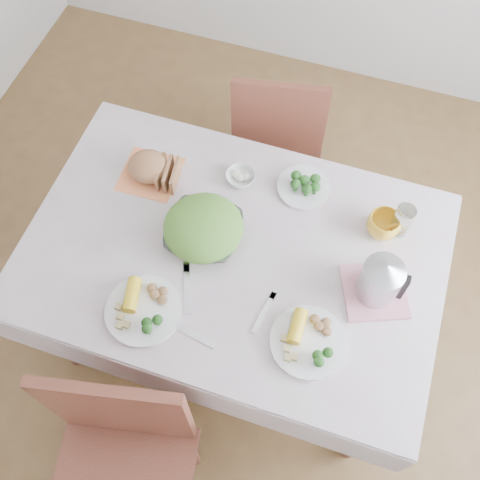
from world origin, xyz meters
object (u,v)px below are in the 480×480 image
(dinner_plate_right, at_px, (308,342))
(electric_kettle, at_px, (382,278))
(dining_table, at_px, (234,294))
(dinner_plate_left, at_px, (144,311))
(salad_bowl, at_px, (204,232))
(yellow_mug, at_px, (383,225))
(chair_far, at_px, (279,126))

(dinner_plate_right, relative_size, electric_kettle, 1.31)
(dining_table, height_order, electric_kettle, electric_kettle)
(dinner_plate_left, bearing_deg, salad_bowl, 74.77)
(dinner_plate_left, distance_m, dinner_plate_right, 0.56)
(dinner_plate_right, relative_size, yellow_mug, 2.13)
(dinner_plate_left, bearing_deg, dinner_plate_right, 7.07)
(salad_bowl, relative_size, yellow_mug, 2.26)
(dining_table, xyz_separation_m, dinner_plate_right, (0.35, -0.25, 0.40))
(dining_table, relative_size, chair_far, 1.51)
(dining_table, relative_size, dinner_plate_left, 5.36)
(chair_far, distance_m, yellow_mug, 0.89)
(dinner_plate_left, relative_size, electric_kettle, 1.34)
(electric_kettle, bearing_deg, dinner_plate_left, -153.34)
(chair_far, distance_m, dinner_plate_right, 1.22)
(salad_bowl, bearing_deg, dinner_plate_left, -105.23)
(dinner_plate_right, bearing_deg, salad_bowl, 149.60)
(chair_far, height_order, electric_kettle, electric_kettle)
(dining_table, xyz_separation_m, chair_far, (-0.06, 0.86, 0.09))
(dinner_plate_left, height_order, dinner_plate_right, same)
(dining_table, height_order, chair_far, chair_far)
(dinner_plate_left, bearing_deg, electric_kettle, 23.66)
(salad_bowl, distance_m, electric_kettle, 0.64)
(chair_far, relative_size, yellow_mug, 7.74)
(dining_table, relative_size, salad_bowl, 5.17)
(yellow_mug, bearing_deg, salad_bowl, -159.80)
(dining_table, relative_size, yellow_mug, 11.67)
(yellow_mug, bearing_deg, chair_far, 131.92)
(dinner_plate_left, height_order, electric_kettle, electric_kettle)
(dinner_plate_right, bearing_deg, yellow_mug, 74.04)
(salad_bowl, bearing_deg, dinner_plate_right, -30.40)
(dining_table, bearing_deg, electric_kettle, 0.03)
(dinner_plate_left, height_order, yellow_mug, yellow_mug)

